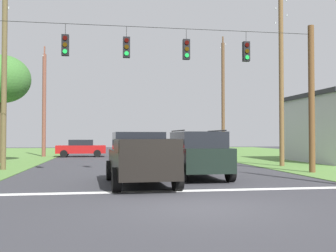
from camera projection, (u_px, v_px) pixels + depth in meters
The scene contains 16 objects.
ground_plane at pixel (200, 207), 9.96m from camera, with size 120.00×120.00×0.00m, color #333338.
stop_bar_stripe at pixel (179, 191), 12.92m from camera, with size 12.37×0.45×0.01m, color white.
lane_dash_0 at pixel (156, 174), 18.85m from camera, with size 0.15×2.50×0.01m, color white.
lane_dash_1 at pixel (143, 165), 25.25m from camera, with size 0.15×2.50×0.01m, color white.
lane_dash_2 at pixel (133, 157), 34.37m from camera, with size 0.15×2.50×0.01m, color white.
lane_dash_3 at pixel (131, 155), 37.85m from camera, with size 0.15×2.50×0.01m, color white.
overhead_signal_span at pixel (158, 87), 18.36m from camera, with size 15.57×0.31×7.30m.
pickup_truck at pixel (140, 158), 14.69m from camera, with size 2.48×5.49×1.95m.
suv_black at pixel (197, 153), 16.97m from camera, with size 2.26×4.83×2.05m.
distant_car_crossing_white at pixel (203, 147), 36.89m from camera, with size 2.32×4.44×1.52m.
distant_car_oncoming at pixel (81, 148), 35.23m from camera, with size 4.34×2.09×1.52m.
utility_pole_mid_right at pixel (281, 78), 23.86m from camera, with size 0.28×1.67×10.61m.
utility_pole_far_right at pixel (223, 98), 36.55m from camera, with size 0.31×1.69×11.09m.
utility_pole_mid_left at pixel (4, 80), 21.15m from camera, with size 0.28×1.71×9.87m.
utility_pole_far_left at pixel (44, 104), 35.26m from camera, with size 0.34×1.86×9.88m.
tree_roadside_far_right at pixel (2, 79), 26.87m from camera, with size 3.80×3.80×7.34m.
Camera 1 is at (-2.36, -9.77, 1.77)m, focal length 42.34 mm.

